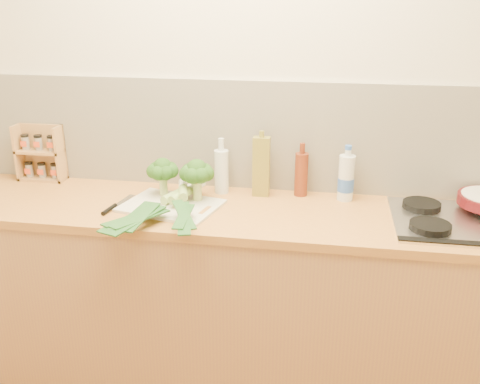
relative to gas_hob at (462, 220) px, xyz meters
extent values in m
plane|color=beige|center=(-1.02, 0.30, 0.39)|extent=(3.50, 0.00, 3.50)
cube|color=silver|center=(-1.02, 0.29, 0.26)|extent=(3.20, 0.02, 0.54)
cube|color=#A26C43|center=(-1.02, 0.00, -0.48)|extent=(3.20, 0.60, 0.86)
cube|color=#BA7E36|center=(-1.02, 0.00, -0.03)|extent=(3.20, 0.62, 0.04)
cube|color=silver|center=(0.00, 0.00, -0.01)|extent=(0.58, 0.50, 0.01)
cube|color=black|center=(0.00, -0.23, 0.00)|extent=(0.58, 0.04, 0.01)
cylinder|color=black|center=(-0.15, -0.12, 0.01)|extent=(0.17, 0.17, 0.03)
cylinder|color=black|center=(-0.15, 0.12, 0.01)|extent=(0.17, 0.17, 0.03)
cube|color=beige|center=(-1.28, -0.03, -0.01)|extent=(0.49, 0.41, 0.01)
cylinder|color=#B0C673|center=(-1.35, 0.09, 0.04)|extent=(0.04, 0.04, 0.08)
sphere|color=#1A3A0F|center=(-1.35, 0.09, 0.14)|extent=(0.09, 0.09, 0.09)
sphere|color=#1A3A0F|center=(-1.31, 0.09, 0.12)|extent=(0.07, 0.07, 0.07)
sphere|color=#1A3A0F|center=(-1.33, 0.12, 0.12)|extent=(0.07, 0.07, 0.07)
sphere|color=#1A3A0F|center=(-1.36, 0.13, 0.12)|extent=(0.07, 0.07, 0.07)
sphere|color=#1A3A0F|center=(-1.39, 0.11, 0.12)|extent=(0.07, 0.07, 0.07)
sphere|color=#1A3A0F|center=(-1.39, 0.07, 0.12)|extent=(0.07, 0.07, 0.07)
sphere|color=#1A3A0F|center=(-1.36, 0.05, 0.12)|extent=(0.07, 0.07, 0.07)
sphere|color=#1A3A0F|center=(-1.33, 0.05, 0.12)|extent=(0.07, 0.07, 0.07)
cylinder|color=#B0C673|center=(-1.18, 0.05, 0.04)|extent=(0.04, 0.04, 0.09)
sphere|color=#1A3A0F|center=(-1.18, 0.05, 0.15)|extent=(0.10, 0.10, 0.10)
sphere|color=#1A3A0F|center=(-1.13, 0.05, 0.13)|extent=(0.07, 0.07, 0.07)
sphere|color=#1A3A0F|center=(-1.15, 0.09, 0.13)|extent=(0.07, 0.07, 0.07)
sphere|color=#1A3A0F|center=(-1.19, 0.10, 0.13)|extent=(0.07, 0.07, 0.07)
sphere|color=#1A3A0F|center=(-1.22, 0.07, 0.13)|extent=(0.07, 0.07, 0.07)
sphere|color=#1A3A0F|center=(-1.22, 0.03, 0.13)|extent=(0.07, 0.07, 0.07)
sphere|color=#1A3A0F|center=(-1.19, 0.01, 0.13)|extent=(0.07, 0.07, 0.07)
sphere|color=#1A3A0F|center=(-1.15, 0.02, 0.13)|extent=(0.07, 0.07, 0.07)
cylinder|color=white|center=(-1.25, 0.12, 0.02)|extent=(0.07, 0.11, 0.04)
cylinder|color=#93B45A|center=(-1.29, 0.02, 0.02)|extent=(0.08, 0.14, 0.04)
cube|color=#18431B|center=(-1.39, -0.25, 0.02)|extent=(0.19, 0.28, 0.02)
cube|color=#18431B|center=(-1.39, -0.27, 0.02)|extent=(0.16, 0.34, 0.01)
cube|color=#18431B|center=(-1.38, -0.24, 0.02)|extent=(0.09, 0.28, 0.02)
cylinder|color=white|center=(-1.20, 0.11, 0.04)|extent=(0.07, 0.13, 0.04)
cylinder|color=#93B45A|center=(-1.24, -0.01, 0.04)|extent=(0.09, 0.16, 0.04)
cube|color=#18431B|center=(-1.33, -0.30, 0.04)|extent=(0.18, 0.29, 0.02)
cube|color=#18431B|center=(-1.34, -0.32, 0.04)|extent=(0.15, 0.34, 0.01)
cube|color=#18431B|center=(-1.33, -0.29, 0.04)|extent=(0.07, 0.28, 0.02)
cylinder|color=white|center=(-1.25, 0.08, 0.06)|extent=(0.07, 0.11, 0.04)
cylinder|color=#93B45A|center=(-1.23, -0.02, 0.06)|extent=(0.07, 0.13, 0.04)
cube|color=#18431B|center=(-1.15, -0.28, 0.06)|extent=(0.07, 0.30, 0.02)
cube|color=#18431B|center=(-1.15, -0.30, 0.06)|extent=(0.14, 0.34, 0.01)
cube|color=#18431B|center=(-1.15, -0.27, 0.06)|extent=(0.17, 0.27, 0.02)
cube|color=silver|center=(-1.52, 0.01, -0.01)|extent=(0.06, 0.17, 0.00)
cylinder|color=black|center=(-1.54, -0.12, 0.00)|extent=(0.04, 0.11, 0.02)
cube|color=tan|center=(-2.06, 0.27, 0.13)|extent=(0.24, 0.01, 0.29)
cube|color=tan|center=(-2.06, 0.23, -0.01)|extent=(0.24, 0.10, 0.01)
cube|color=tan|center=(-2.06, 0.23, 0.14)|extent=(0.24, 0.10, 0.01)
cube|color=tan|center=(-2.18, 0.23, 0.13)|extent=(0.01, 0.10, 0.29)
cube|color=tan|center=(-1.95, 0.23, 0.13)|extent=(0.01, 0.10, 0.29)
cylinder|color=gray|center=(-2.13, 0.23, 0.03)|extent=(0.04, 0.04, 0.07)
cylinder|color=gray|center=(-2.06, 0.23, 0.03)|extent=(0.04, 0.04, 0.07)
cylinder|color=gray|center=(-1.99, 0.23, 0.03)|extent=(0.04, 0.04, 0.07)
cylinder|color=gray|center=(-2.13, 0.23, 0.18)|extent=(0.04, 0.04, 0.07)
cylinder|color=gray|center=(-2.06, 0.23, 0.18)|extent=(0.04, 0.04, 0.07)
cylinder|color=gray|center=(-1.99, 0.23, 0.18)|extent=(0.04, 0.04, 0.07)
cube|color=olive|center=(-0.89, 0.20, 0.13)|extent=(0.08, 0.05, 0.29)
cylinder|color=olive|center=(-0.89, 0.20, 0.29)|extent=(0.02, 0.02, 0.03)
cylinder|color=silver|center=(-1.09, 0.21, 0.09)|extent=(0.07, 0.07, 0.21)
cylinder|color=silver|center=(-1.09, 0.21, 0.23)|extent=(0.03, 0.03, 0.06)
cylinder|color=maroon|center=(-0.70, 0.23, 0.09)|extent=(0.06, 0.06, 0.21)
cylinder|color=maroon|center=(-0.70, 0.23, 0.22)|extent=(0.03, 0.03, 0.05)
cylinder|color=silver|center=(-0.49, 0.21, 0.09)|extent=(0.08, 0.08, 0.22)
cylinder|color=silver|center=(-0.49, 0.21, 0.22)|extent=(0.03, 0.03, 0.03)
cylinder|color=blue|center=(-0.49, 0.21, 0.06)|extent=(0.08, 0.08, 0.07)
camera|label=1|loc=(-0.59, -2.23, 0.91)|focal=40.00mm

